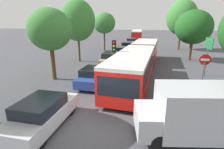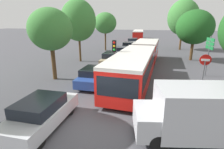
{
  "view_description": "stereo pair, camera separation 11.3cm",
  "coord_description": "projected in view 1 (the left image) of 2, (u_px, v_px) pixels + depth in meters",
  "views": [
    {
      "loc": [
        2.95,
        -6.66,
        4.81
      ],
      "look_at": [
        0.2,
        4.85,
        1.2
      ],
      "focal_mm": 28.0,
      "sensor_mm": 36.0,
      "label": 1
    },
    {
      "loc": [
        3.06,
        -6.63,
        4.81
      ],
      "look_at": [
        0.2,
        4.85,
        1.2
      ],
      "focal_mm": 28.0,
      "sensor_mm": 36.0,
      "label": 2
    }
  ],
  "objects": [
    {
      "name": "tree_left_distant",
      "position": [
        104.0,
        23.0,
        28.83
      ],
      "size": [
        3.71,
        3.71,
        6.26
      ],
      "color": "#51381E",
      "rests_on": "ground"
    },
    {
      "name": "queued_car_blue",
      "position": [
        93.0,
        76.0,
        13.68
      ],
      "size": [
        1.72,
        3.98,
        1.38
      ],
      "rotation": [
        0.0,
        0.0,
        1.58
      ],
      "color": "#284799",
      "rests_on": "ground"
    },
    {
      "name": "queued_car_black",
      "position": [
        127.0,
        46.0,
        30.36
      ],
      "size": [
        1.73,
        4.0,
        1.38
      ],
      "rotation": [
        0.0,
        0.0,
        1.58
      ],
      "color": "black",
      "rests_on": "ground"
    },
    {
      "name": "ground_plane",
      "position": [
        84.0,
        127.0,
        8.26
      ],
      "size": [
        200.0,
        200.0,
        0.0
      ],
      "primitive_type": "plane",
      "color": "#47474C"
    },
    {
      "name": "tree_left_mid",
      "position": [
        49.0,
        31.0,
        14.01
      ],
      "size": [
        3.51,
        3.51,
        5.89
      ],
      "color": "#51381E",
      "rests_on": "ground"
    },
    {
      "name": "tree_left_far",
      "position": [
        78.0,
        22.0,
        20.59
      ],
      "size": [
        4.14,
        4.14,
        7.32
      ],
      "color": "#51381E",
      "rests_on": "ground"
    },
    {
      "name": "direction_sign_post",
      "position": [
        208.0,
        48.0,
        15.36
      ],
      "size": [
        0.3,
        1.39,
        3.6
      ],
      "rotation": [
        0.0,
        0.0,
        3.31
      ],
      "color": "#56595E",
      "rests_on": "ground"
    },
    {
      "name": "queued_car_navy",
      "position": [
        120.0,
        51.0,
        24.92
      ],
      "size": [
        1.72,
        3.97,
        1.38
      ],
      "rotation": [
        0.0,
        0.0,
        1.58
      ],
      "color": "navy",
      "rests_on": "ground"
    },
    {
      "name": "queued_car_white",
      "position": [
        132.0,
        42.0,
        36.01
      ],
      "size": [
        1.9,
        4.41,
        1.53
      ],
      "rotation": [
        0.0,
        0.0,
        1.58
      ],
      "color": "white",
      "rests_on": "ground"
    },
    {
      "name": "tree_right_mid",
      "position": [
        194.0,
        28.0,
        21.56
      ],
      "size": [
        4.48,
        4.48,
        6.21
      ],
      "color": "#51381E",
      "rests_on": "ground"
    },
    {
      "name": "queued_car_silver",
      "position": [
        42.0,
        113.0,
        8.09
      ],
      "size": [
        1.8,
        4.18,
        1.45
      ],
      "rotation": [
        0.0,
        0.0,
        1.58
      ],
      "color": "#B7BABF",
      "rests_on": "ground"
    },
    {
      "name": "city_bus_rear",
      "position": [
        137.0,
        34.0,
        47.78
      ],
      "size": [
        3.38,
        11.6,
        2.46
      ],
      "rotation": [
        0.0,
        0.0,
        1.65
      ],
      "color": "red",
      "rests_on": "ground"
    },
    {
      "name": "queued_car_tan",
      "position": [
        111.0,
        59.0,
        19.6
      ],
      "size": [
        1.89,
        4.37,
        1.51
      ],
      "rotation": [
        0.0,
        0.0,
        1.58
      ],
      "color": "tan",
      "rests_on": "ground"
    },
    {
      "name": "traffic_light",
      "position": [
        114.0,
        52.0,
        13.89
      ],
      "size": [
        0.35,
        0.38,
        3.4
      ],
      "rotation": [
        0.0,
        0.0,
        -1.42
      ],
      "color": "#56595E",
      "rests_on": "ground"
    },
    {
      "name": "white_van",
      "position": [
        202.0,
        112.0,
        7.17
      ],
      "size": [
        5.3,
        2.94,
        2.31
      ],
      "rotation": [
        0.0,
        0.0,
        3.35
      ],
      "color": "#B7BABF",
      "rests_on": "ground"
    },
    {
      "name": "articulated_bus",
      "position": [
        140.0,
        58.0,
        16.73
      ],
      "size": [
        3.42,
        17.09,
        2.52
      ],
      "rotation": [
        0.0,
        0.0,
        -1.62
      ],
      "color": "red",
      "rests_on": "ground"
    },
    {
      "name": "tree_right_far",
      "position": [
        182.0,
        18.0,
        29.53
      ],
      "size": [
        5.14,
        5.14,
        8.37
      ],
      "color": "#51381E",
      "rests_on": "ground"
    },
    {
      "name": "no_entry_sign",
      "position": [
        204.0,
        69.0,
        11.28
      ],
      "size": [
        0.7,
        0.08,
        2.82
      ],
      "rotation": [
        0.0,
        0.0,
        -1.57
      ],
      "color": "#56595E",
      "rests_on": "ground"
    }
  ]
}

